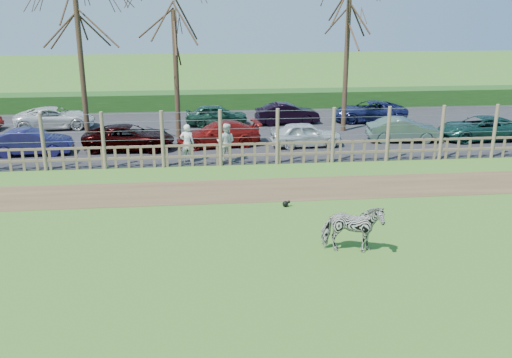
{
  "coord_description": "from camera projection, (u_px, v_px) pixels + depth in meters",
  "views": [
    {
      "loc": [
        -0.88,
        -16.17,
        7.13
      ],
      "look_at": [
        1.0,
        2.5,
        1.1
      ],
      "focal_mm": 40.0,
      "sensor_mm": 36.0,
      "label": 1
    }
  ],
  "objects": [
    {
      "name": "fence",
      "position": [
        221.0,
        148.0,
        24.91
      ],
      "size": [
        30.16,
        0.16,
        2.5
      ],
      "color": "brown",
      "rests_on": "ground"
    },
    {
      "name": "car_5",
      "position": [
        403.0,
        130.0,
        29.03
      ],
      "size": [
        3.75,
        1.61,
        1.2
      ],
      "primitive_type": "imported",
      "rotation": [
        0.0,
        0.0,
        1.48
      ],
      "color": "#4D695C",
      "rests_on": "asphalt"
    },
    {
      "name": "car_3",
      "position": [
        218.0,
        134.0,
        28.12
      ],
      "size": [
        4.33,
        2.23,
        1.2
      ],
      "primitive_type": "imported",
      "rotation": [
        0.0,
        0.0,
        4.85
      ],
      "color": "maroon",
      "rests_on": "asphalt"
    },
    {
      "name": "asphalt",
      "position": [
        216.0,
        132.0,
        31.31
      ],
      "size": [
        44.0,
        13.0,
        0.04
      ],
      "primitive_type": "cube",
      "color": "#232326",
      "rests_on": "ground"
    },
    {
      "name": "hedge",
      "position": [
        212.0,
        100.0,
        37.78
      ],
      "size": [
        46.0,
        2.0,
        1.1
      ],
      "primitive_type": "cube",
      "color": "#1E4716",
      "rests_on": "ground"
    },
    {
      "name": "tree_left",
      "position": [
        78.0,
        30.0,
        27.08
      ],
      "size": [
        4.8,
        4.8,
        7.88
      ],
      "color": "#3D2B1E",
      "rests_on": "ground"
    },
    {
      "name": "zebra",
      "position": [
        352.0,
        229.0,
        16.43
      ],
      "size": [
        1.87,
        1.11,
        1.48
      ],
      "primitive_type": "imported",
      "rotation": [
        0.0,
        0.0,
        1.38
      ],
      "color": "gray",
      "rests_on": "ground"
    },
    {
      "name": "dirt_strip",
      "position": [
        225.0,
        191.0,
        21.84
      ],
      "size": [
        34.0,
        2.8,
        0.01
      ],
      "primitive_type": "cube",
      "color": "brown",
      "rests_on": "ground"
    },
    {
      "name": "car_12",
      "position": [
        369.0,
        111.0,
        33.64
      ],
      "size": [
        4.46,
        2.32,
        1.2
      ],
      "primitive_type": "imported",
      "rotation": [
        0.0,
        0.0,
        4.63
      ],
      "color": "#1B2150",
      "rests_on": "asphalt"
    },
    {
      "name": "tree_mid",
      "position": [
        175.0,
        43.0,
        28.69
      ],
      "size": [
        4.8,
        4.8,
        6.83
      ],
      "color": "#3D2B1E",
      "rests_on": "ground"
    },
    {
      "name": "car_1",
      "position": [
        32.0,
        142.0,
        26.6
      ],
      "size": [
        3.69,
        1.42,
        1.2
      ],
      "primitive_type": "imported",
      "rotation": [
        0.0,
        0.0,
        1.61
      ],
      "color": "#1B1951",
      "rests_on": "asphalt"
    },
    {
      "name": "car_11",
      "position": [
        287.0,
        113.0,
        33.04
      ],
      "size": [
        3.74,
        1.58,
        1.2
      ],
      "primitive_type": "imported",
      "rotation": [
        0.0,
        0.0,
        1.66
      ],
      "color": "black",
      "rests_on": "asphalt"
    },
    {
      "name": "visitor_a",
      "position": [
        187.0,
        143.0,
        25.3
      ],
      "size": [
        0.67,
        0.49,
        1.72
      ],
      "primitive_type": "imported",
      "rotation": [
        0.0,
        0.0,
        3.02
      ],
      "color": "silver",
      "rests_on": "asphalt"
    },
    {
      "name": "car_8",
      "position": [
        55.0,
        118.0,
        31.86
      ],
      "size": [
        4.52,
        2.48,
        1.2
      ],
      "primitive_type": "imported",
      "rotation": [
        0.0,
        0.0,
        1.69
      ],
      "color": "silver",
      "rests_on": "asphalt"
    },
    {
      "name": "car_6",
      "position": [
        480.0,
        128.0,
        29.37
      ],
      "size": [
        4.36,
        2.09,
        1.2
      ],
      "primitive_type": "imported",
      "rotation": [
        0.0,
        0.0,
        4.74
      ],
      "color": "#164138",
      "rests_on": "asphalt"
    },
    {
      "name": "car_4",
      "position": [
        306.0,
        134.0,
        28.07
      ],
      "size": [
        3.59,
        1.6,
        1.2
      ],
      "primitive_type": "imported",
      "rotation": [
        0.0,
        0.0,
        1.62
      ],
      "color": "silver",
      "rests_on": "asphalt"
    },
    {
      "name": "tree_right",
      "position": [
        348.0,
        34.0,
        29.91
      ],
      "size": [
        4.8,
        4.8,
        7.35
      ],
      "color": "#3D2B1E",
      "rests_on": "ground"
    },
    {
      "name": "ground",
      "position": [
        232.0,
        239.0,
        17.58
      ],
      "size": [
        120.0,
        120.0,
        0.0
      ],
      "primitive_type": "plane",
      "color": "#589136",
      "rests_on": "ground"
    },
    {
      "name": "car_10",
      "position": [
        216.0,
        115.0,
        32.69
      ],
      "size": [
        3.59,
        1.6,
        1.2
      ],
      "primitive_type": "imported",
      "rotation": [
        0.0,
        0.0,
        1.62
      ],
      "color": "#1F4935",
      "rests_on": "asphalt"
    },
    {
      "name": "car_2",
      "position": [
        129.0,
        137.0,
        27.46
      ],
      "size": [
        4.43,
        2.25,
        1.2
      ],
      "primitive_type": "imported",
      "rotation": [
        0.0,
        0.0,
        1.51
      ],
      "color": "black",
      "rests_on": "asphalt"
    },
    {
      "name": "crow",
      "position": [
        286.0,
        204.0,
        20.21
      ],
      "size": [
        0.28,
        0.21,
        0.23
      ],
      "color": "black",
      "rests_on": "ground"
    },
    {
      "name": "visitor_b",
      "position": [
        226.0,
        142.0,
        25.45
      ],
      "size": [
        0.98,
        0.85,
        1.72
      ],
      "primitive_type": "imported",
      "rotation": [
        0.0,
        0.0,
        2.88
      ],
      "color": "silver",
      "rests_on": "asphalt"
    }
  ]
}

